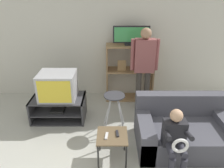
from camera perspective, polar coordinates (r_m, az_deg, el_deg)
wall_back at (r=4.81m, az=-1.03°, el=11.68°), size 6.40×0.06×2.60m
tv_stand at (r=4.31m, az=-13.75°, el=-6.15°), size 0.99×0.60×0.44m
television_main at (r=4.10m, az=-14.08°, el=-0.43°), size 0.65×0.54×0.49m
media_shelf at (r=4.77m, az=4.52°, el=3.09°), size 1.01×0.39×1.24m
television_flat at (r=4.54m, az=4.96°, el=12.37°), size 0.74×0.20×0.38m
folding_stool at (r=3.66m, az=0.51°, el=-4.84°), size 0.39×0.43×0.72m
snack_table at (r=3.19m, az=-0.03°, el=-14.05°), size 0.43×0.43×0.43m
remote_control_black at (r=3.17m, az=1.32°, el=-12.81°), size 0.05×0.15×0.02m
remote_control_white at (r=3.13m, az=-1.49°, el=-13.39°), size 0.05×0.15×0.02m
couch at (r=3.71m, az=18.08°, el=-11.52°), size 1.48×0.94×0.76m
person_standing_adult at (r=4.22m, az=8.33°, el=5.58°), size 0.53×0.20×1.67m
person_seated_child at (r=3.05m, az=16.15°, el=-13.40°), size 0.33×0.43×0.92m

